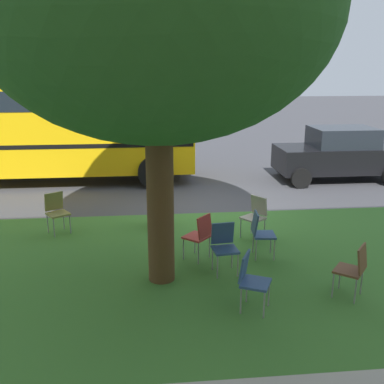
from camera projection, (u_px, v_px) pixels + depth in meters
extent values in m
plane|color=#424247|center=(206.00, 210.00, 11.15)|extent=(80.00, 80.00, 0.00)
cube|color=#3D752D|center=(229.00, 266.00, 8.08)|extent=(48.00, 6.00, 0.01)
cylinder|color=brown|center=(160.00, 193.00, 7.18)|extent=(0.44, 0.44, 3.03)
ellipsoid|color=#2D6B28|center=(156.00, 7.00, 6.41)|extent=(5.32, 5.32, 3.93)
cube|color=brown|center=(349.00, 270.00, 6.91)|extent=(0.58, 0.58, 0.04)
cube|color=brown|center=(362.00, 259.00, 6.75)|extent=(0.32, 0.36, 0.40)
cylinder|color=gray|center=(340.00, 277.00, 7.21)|extent=(0.02, 0.02, 0.42)
cylinder|color=gray|center=(333.00, 285.00, 6.92)|extent=(0.02, 0.02, 0.42)
cylinder|color=gray|center=(361.00, 282.00, 7.03)|extent=(0.02, 0.02, 0.42)
cylinder|color=gray|center=(355.00, 291.00, 6.74)|extent=(0.02, 0.02, 0.42)
cube|color=#335184|center=(264.00, 235.00, 8.35)|extent=(0.43, 0.45, 0.04)
cube|color=#335184|center=(255.00, 223.00, 8.28)|extent=(0.12, 0.40, 0.40)
cylinder|color=gray|center=(274.00, 250.00, 8.24)|extent=(0.02, 0.02, 0.42)
cylinder|color=gray|center=(271.00, 242.00, 8.59)|extent=(0.02, 0.02, 0.42)
cylinder|color=gray|center=(256.00, 250.00, 8.24)|extent=(0.02, 0.02, 0.42)
cylinder|color=gray|center=(253.00, 243.00, 8.59)|extent=(0.02, 0.02, 0.42)
cube|color=olive|center=(58.00, 214.00, 9.52)|extent=(0.57, 0.56, 0.04)
cube|color=olive|center=(54.00, 201.00, 9.59)|extent=(0.38, 0.29, 0.40)
cylinder|color=gray|center=(54.00, 228.00, 9.35)|extent=(0.02, 0.02, 0.42)
cylinder|color=gray|center=(70.00, 224.00, 9.57)|extent=(0.02, 0.02, 0.42)
cylinder|color=gray|center=(48.00, 224.00, 9.61)|extent=(0.02, 0.02, 0.42)
cylinder|color=gray|center=(64.00, 220.00, 9.82)|extent=(0.02, 0.02, 0.42)
cube|color=#B7332D|center=(197.00, 237.00, 8.27)|extent=(0.58, 0.58, 0.04)
cube|color=#B7332D|center=(205.00, 226.00, 8.10)|extent=(0.33, 0.35, 0.40)
cylinder|color=gray|center=(195.00, 243.00, 8.57)|extent=(0.02, 0.02, 0.42)
cylinder|color=gray|center=(183.00, 249.00, 8.29)|extent=(0.02, 0.02, 0.42)
cylinder|color=gray|center=(209.00, 247.00, 8.37)|extent=(0.02, 0.02, 0.42)
cylinder|color=gray|center=(198.00, 253.00, 8.09)|extent=(0.02, 0.02, 0.42)
cube|color=brown|center=(161.00, 206.00, 10.02)|extent=(0.42, 0.44, 0.04)
cube|color=brown|center=(152.00, 197.00, 9.93)|extent=(0.10, 0.40, 0.40)
cylinder|color=gray|center=(169.00, 218.00, 9.94)|extent=(0.02, 0.02, 0.42)
cylinder|color=gray|center=(168.00, 213.00, 10.28)|extent=(0.02, 0.02, 0.42)
cylinder|color=gray|center=(154.00, 219.00, 9.89)|extent=(0.02, 0.02, 0.42)
cylinder|color=gray|center=(153.00, 214.00, 10.23)|extent=(0.02, 0.02, 0.42)
cube|color=#335184|center=(225.00, 250.00, 7.68)|extent=(0.46, 0.44, 0.04)
cube|color=#335184|center=(223.00, 233.00, 7.78)|extent=(0.41, 0.13, 0.40)
cylinder|color=gray|center=(217.00, 267.00, 7.55)|extent=(0.02, 0.02, 0.42)
cylinder|color=gray|center=(238.00, 265.00, 7.62)|extent=(0.02, 0.02, 0.42)
cylinder|color=gray|center=(212.00, 259.00, 7.87)|extent=(0.02, 0.02, 0.42)
cylinder|color=gray|center=(232.00, 257.00, 7.94)|extent=(0.02, 0.02, 0.42)
cube|color=#ADA393|center=(253.00, 218.00, 9.26)|extent=(0.57, 0.58, 0.04)
cube|color=#ADA393|center=(259.00, 205.00, 9.31)|extent=(0.30, 0.37, 0.40)
cylinder|color=gray|center=(241.00, 228.00, 9.35)|extent=(0.02, 0.02, 0.42)
cylinder|color=gray|center=(254.00, 233.00, 9.09)|extent=(0.02, 0.02, 0.42)
cylinder|color=gray|center=(251.00, 224.00, 9.56)|extent=(0.02, 0.02, 0.42)
cylinder|color=gray|center=(264.00, 229.00, 9.31)|extent=(0.02, 0.02, 0.42)
cube|color=#335184|center=(256.00, 283.00, 6.51)|extent=(0.54, 0.55, 0.04)
cube|color=#335184|center=(244.00, 266.00, 6.50)|extent=(0.25, 0.40, 0.40)
cylinder|color=gray|center=(264.00, 305.00, 6.35)|extent=(0.02, 0.02, 0.42)
cylinder|color=gray|center=(269.00, 293.00, 6.68)|extent=(0.02, 0.02, 0.42)
cylinder|color=gray|center=(241.00, 301.00, 6.47)|extent=(0.02, 0.02, 0.42)
cylinder|color=gray|center=(247.00, 290.00, 6.79)|extent=(0.02, 0.02, 0.42)
cube|color=black|center=(336.00, 159.00, 13.94)|extent=(3.70, 1.64, 0.76)
cube|color=#1E232B|center=(343.00, 138.00, 13.77)|extent=(1.90, 1.44, 0.64)
cylinder|color=black|center=(301.00, 178.00, 13.08)|extent=(0.60, 0.18, 0.60)
cylinder|color=black|center=(283.00, 165.00, 14.74)|extent=(0.60, 0.18, 0.60)
cylinder|color=black|center=(365.00, 164.00, 15.01)|extent=(0.60, 0.18, 0.60)
cube|color=yellow|center=(20.00, 129.00, 13.51)|extent=(10.40, 2.44, 2.50)
cube|color=black|center=(22.00, 140.00, 13.60)|extent=(10.30, 2.46, 0.12)
cube|color=black|center=(17.00, 99.00, 13.26)|extent=(10.30, 2.46, 0.56)
cylinder|color=black|center=(154.00, 172.00, 13.00)|extent=(0.96, 0.28, 0.96)
cylinder|color=black|center=(153.00, 156.00, 15.41)|extent=(0.96, 0.28, 0.96)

